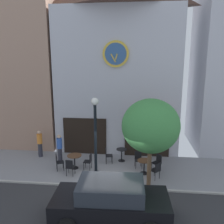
% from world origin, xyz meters
% --- Properties ---
extents(ground_plane, '(28.14, 10.07, 0.13)m').
position_xyz_m(ground_plane, '(0.00, -0.93, -0.02)').
color(ground_plane, gray).
extents(clock_building, '(7.76, 4.16, 11.54)m').
position_xyz_m(clock_building, '(-0.34, 5.47, 5.99)').
color(clock_building, '#B2B2BC').
rests_on(clock_building, ground_plane).
extents(neighbor_building_left, '(6.77, 3.25, 15.51)m').
position_xyz_m(neighbor_building_left, '(-7.75, 5.71, 7.75)').
color(neighbor_building_left, '#9E7A66').
rests_on(neighbor_building_left, ground_plane).
extents(street_lamp, '(0.36, 0.36, 4.14)m').
position_xyz_m(street_lamp, '(-1.02, 0.86, 2.10)').
color(street_lamp, black).
rests_on(street_lamp, ground_plane).
extents(street_tree, '(2.65, 2.38, 4.19)m').
position_xyz_m(street_tree, '(1.59, 0.53, 2.92)').
color(street_tree, brown).
rests_on(street_tree, ground_plane).
extents(cafe_table_near_curb, '(0.79, 0.79, 0.76)m').
position_xyz_m(cafe_table_near_curb, '(-2.39, 1.87, 0.57)').
color(cafe_table_near_curb, black).
rests_on(cafe_table_near_curb, ground_plane).
extents(cafe_table_center, '(0.62, 0.62, 0.74)m').
position_xyz_m(cafe_table_center, '(0.11, 3.11, 0.49)').
color(cafe_table_center, black).
rests_on(cafe_table_center, ground_plane).
extents(cafe_table_center_right, '(0.70, 0.70, 0.74)m').
position_xyz_m(cafe_table_center_right, '(1.39, 1.66, 0.52)').
color(cafe_table_center_right, black).
rests_on(cafe_table_center_right, ground_plane).
extents(cafe_chair_left_end, '(0.46, 0.46, 0.90)m').
position_xyz_m(cafe_chair_left_end, '(-0.67, 2.75, 0.53)').
color(cafe_chair_left_end, black).
rests_on(cafe_chair_left_end, ground_plane).
extents(cafe_chair_near_lamp, '(0.43, 0.43, 0.90)m').
position_xyz_m(cafe_chair_near_lamp, '(-2.40, 0.99, 0.53)').
color(cafe_chair_near_lamp, black).
rests_on(cafe_chair_near_lamp, ground_plane).
extents(cafe_chair_outer, '(0.56, 0.56, 0.90)m').
position_xyz_m(cafe_chair_outer, '(2.12, 2.11, 0.53)').
color(cafe_chair_outer, black).
rests_on(cafe_chair_outer, ground_plane).
extents(cafe_chair_by_entrance, '(0.46, 0.46, 0.90)m').
position_xyz_m(cafe_chair_by_entrance, '(1.09, 2.39, 0.53)').
color(cafe_chair_by_entrance, black).
rests_on(cafe_chair_by_entrance, ground_plane).
extents(cafe_chair_mid_row, '(0.42, 0.42, 0.90)m').
position_xyz_m(cafe_chair_mid_row, '(-1.58, 1.82, 0.53)').
color(cafe_chair_mid_row, black).
rests_on(cafe_chair_mid_row, ground_plane).
extents(cafe_chair_curbside, '(0.57, 0.57, 0.90)m').
position_xyz_m(cafe_chair_curbside, '(1.98, 1.12, 0.53)').
color(cafe_chair_curbside, black).
rests_on(cafe_chair_curbside, ground_plane).
extents(cafe_chair_near_tree, '(0.53, 0.53, 0.90)m').
position_xyz_m(cafe_chair_near_tree, '(-3.20, 1.55, 0.53)').
color(cafe_chair_near_tree, black).
rests_on(cafe_chair_near_tree, ground_plane).
extents(pedestrian_orange, '(0.41, 0.41, 1.67)m').
position_xyz_m(pedestrian_orange, '(-4.91, 3.23, 0.86)').
color(pedestrian_orange, '#2D2D38').
rests_on(pedestrian_orange, ground_plane).
extents(pedestrian_blue, '(0.41, 0.41, 1.67)m').
position_xyz_m(pedestrian_blue, '(-3.46, 2.59, 0.86)').
color(pedestrian_blue, '#2D2D38').
rests_on(pedestrian_blue, ground_plane).
extents(parked_car_black, '(4.37, 2.15, 1.55)m').
position_xyz_m(parked_car_black, '(0.07, -2.18, 0.76)').
color(parked_car_black, black).
rests_on(parked_car_black, ground_plane).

